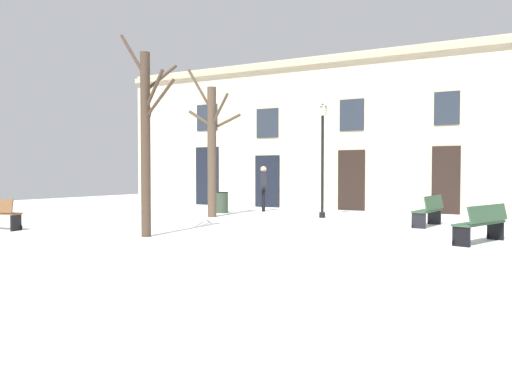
# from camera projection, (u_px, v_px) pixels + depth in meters

# --- Properties ---
(ground_plane) EXTENTS (37.76, 37.76, 0.00)m
(ground_plane) POSITION_uv_depth(u_px,v_px,m) (220.00, 232.00, 15.17)
(ground_plane) COLOR white
(building_facade) EXTENTS (23.60, 0.60, 6.58)m
(building_facade) POSITION_uv_depth(u_px,v_px,m) (351.00, 131.00, 23.31)
(building_facade) COLOR beige
(building_facade) RESTS_ON ground
(tree_foreground) EXTENTS (1.98, 1.42, 5.31)m
(tree_foreground) POSITION_uv_depth(u_px,v_px,m) (212.00, 148.00, 19.84)
(tree_foreground) COLOR #4C3D2D
(tree_foreground) RESTS_ON ground
(tree_right_of_center) EXTENTS (2.17, 1.54, 5.19)m
(tree_right_of_center) POSITION_uv_depth(u_px,v_px,m) (146.00, 136.00, 13.91)
(tree_right_of_center) COLOR #423326
(tree_right_of_center) RESTS_ON ground
(streetlamp) EXTENTS (0.30, 0.30, 4.02)m
(streetlamp) POSITION_uv_depth(u_px,v_px,m) (323.00, 148.00, 19.51)
(streetlamp) COLOR black
(streetlamp) RESTS_ON ground
(litter_bin) EXTENTS (0.49, 0.49, 0.83)m
(litter_bin) POSITION_uv_depth(u_px,v_px,m) (222.00, 202.00, 21.76)
(litter_bin) COLOR #2D3D2D
(litter_bin) RESTS_ON ground
(bench_by_litter_bin) EXTENTS (0.96, 1.95, 0.89)m
(bench_by_litter_bin) POSITION_uv_depth(u_px,v_px,m) (482.00, 223.00, 12.69)
(bench_by_litter_bin) COLOR #2D4C33
(bench_by_litter_bin) RESTS_ON ground
(bench_facing_shops) EXTENTS (0.58, 1.69, 0.93)m
(bench_facing_shops) POSITION_uv_depth(u_px,v_px,m) (429.00, 210.00, 16.53)
(bench_facing_shops) COLOR #2D4C33
(bench_facing_shops) RESTS_ON ground
(person_near_bench) EXTENTS (0.38, 0.44, 1.85)m
(person_near_bench) POSITION_uv_depth(u_px,v_px,m) (263.00, 186.00, 22.67)
(person_near_bench) COLOR black
(person_near_bench) RESTS_ON ground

